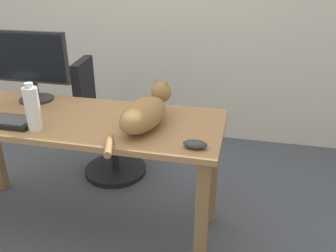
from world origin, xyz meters
The scene contains 7 objects.
ground_plane centered at (0.00, 0.00, 0.00)m, with size 8.00×8.00×0.00m, color #474C56.
desk centered at (0.00, 0.00, 0.63)m, with size 1.65×0.60×0.74m.
office_chair centered at (-0.09, 0.63, 0.39)m, with size 0.49×0.48×0.90m.
monitor centered at (-0.33, 0.19, 0.97)m, with size 0.48×0.20×0.41m.
cat centered at (0.44, -0.04, 0.82)m, with size 0.25×0.60×0.20m.
computer_mouse centered at (0.72, -0.20, 0.76)m, with size 0.11×0.06×0.04m, color #333338.
water_bottle centered at (-0.08, -0.19, 0.86)m, with size 0.07×0.07×0.24m.
Camera 1 is at (0.90, -1.52, 1.44)m, focal length 35.97 mm.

